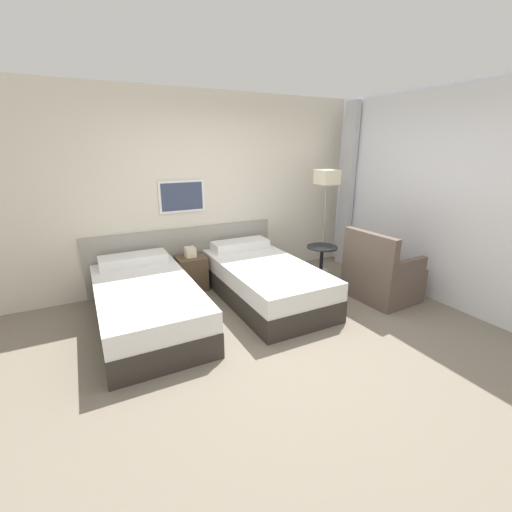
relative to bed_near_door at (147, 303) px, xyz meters
name	(u,v)px	position (x,y,z in m)	size (l,w,h in m)	color
ground_plane	(287,337)	(1.27, -0.99, -0.26)	(16.00, 16.00, 0.00)	slate
wall_headboard	(213,194)	(1.24, 1.06, 1.04)	(10.00, 0.10, 2.70)	beige
wall_window	(456,200)	(3.57, -1.12, 1.08)	(0.21, 4.53, 2.70)	white
bed_near_door	(147,303)	(0.00, 0.00, 0.00)	(1.05, 2.02, 0.63)	#332D28
bed_near_window	(264,280)	(1.53, 0.00, 0.00)	(1.05, 2.02, 0.63)	#332D28
nightstand	(191,272)	(0.76, 0.77, -0.01)	(0.39, 0.37, 0.62)	brown
floor_lamp	(327,184)	(2.87, 0.49, 1.15)	(0.29, 0.29, 1.63)	#9E9993
side_table	(321,259)	(2.46, -0.01, 0.16)	(0.43, 0.43, 0.61)	black
armchair	(381,277)	(2.92, -0.70, 0.05)	(0.74, 0.85, 0.94)	brown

